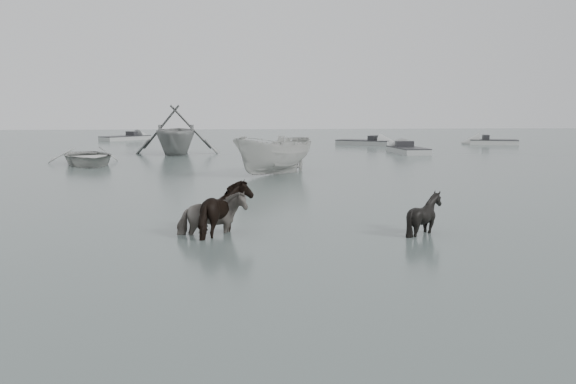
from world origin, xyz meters
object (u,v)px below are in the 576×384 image
object	(u,v)px
pony_dark	(227,203)
pony_pinto	(212,206)
rowboat_lead	(87,155)
pony_black	(425,207)

from	to	relation	value
pony_dark	pony_pinto	bearing A→B (deg)	82.80
pony_pinto	rowboat_lead	xyz separation A→B (m)	(-7.03, 18.63, -0.16)
pony_pinto	pony_black	xyz separation A→B (m)	(5.02, -0.32, -0.05)
pony_pinto	rowboat_lead	distance (m)	19.91
pony_black	rowboat_lead	bearing A→B (deg)	31.50
rowboat_lead	pony_black	bearing A→B (deg)	-77.53
pony_pinto	rowboat_lead	world-z (taller)	pony_pinto
rowboat_lead	pony_pinto	bearing A→B (deg)	-89.31
pony_pinto	pony_black	bearing A→B (deg)	-106.14
pony_dark	pony_black	xyz separation A→B (m)	(4.66, -0.27, -0.11)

